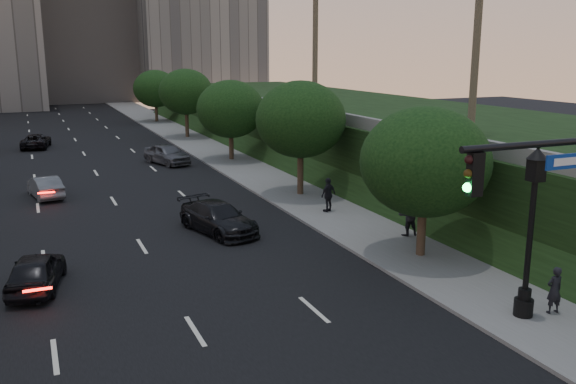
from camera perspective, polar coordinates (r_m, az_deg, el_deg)
name	(u,v)px	position (r m, az deg, el deg)	size (l,w,h in m)	color
road_surface	(99,178)	(42.81, -17.24, 1.23)	(16.00, 140.00, 0.02)	black
sidewalk_right	(244,166)	(44.96, -4.17, 2.41)	(4.50, 140.00, 0.15)	slate
embankment	(395,135)	(48.02, 10.02, 5.25)	(18.00, 90.00, 4.00)	black
parapet_wall	(295,109)	(43.71, 0.67, 7.80)	(0.35, 90.00, 0.70)	slate
office_block_mid	(81,24)	(114.34, -18.76, 14.67)	(22.00, 18.00, 26.00)	gray
tree_right_a	(425,162)	(24.87, 12.69, 2.77)	(5.20, 5.20, 6.24)	#38281C
tree_right_b	(301,120)	(35.12, 1.19, 6.80)	(5.20, 5.20, 6.74)	#38281C
tree_right_c	(231,109)	(47.26, -5.40, 7.73)	(5.20, 5.20, 6.24)	#38281C
tree_right_d	(186,92)	(60.66, -9.55, 9.23)	(5.20, 5.20, 6.74)	#38281C
tree_right_e	(155,89)	(75.31, -12.32, 9.43)	(5.20, 5.20, 6.24)	#38281C
street_lamp	(530,240)	(20.21, 21.67, -4.23)	(0.64, 0.64, 5.62)	black
sedan_near_left	(36,271)	(23.64, -22.50, -6.84)	(1.60, 3.98, 1.36)	black
sedan_mid_left	(45,187)	(38.08, -21.78, 0.45)	(1.36, 3.91, 1.29)	#575B5F
sedan_far_left	(36,141)	(58.24, -22.51, 4.43)	(2.10, 4.56, 1.27)	black
sedan_near_right	(218,218)	(28.73, -6.55, -2.42)	(1.98, 4.87, 1.41)	black
sedan_far_right	(167,154)	(46.91, -11.27, 3.49)	(1.81, 4.51, 1.54)	#4D4E54
pedestrian_a	(554,290)	(21.32, 23.66, -8.40)	(0.56, 0.37, 1.54)	black
pedestrian_b	(408,215)	(28.06, 11.16, -2.14)	(0.92, 0.72, 1.89)	black
pedestrian_c	(328,195)	(31.74, 3.80, -0.25)	(1.05, 0.44, 1.80)	black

